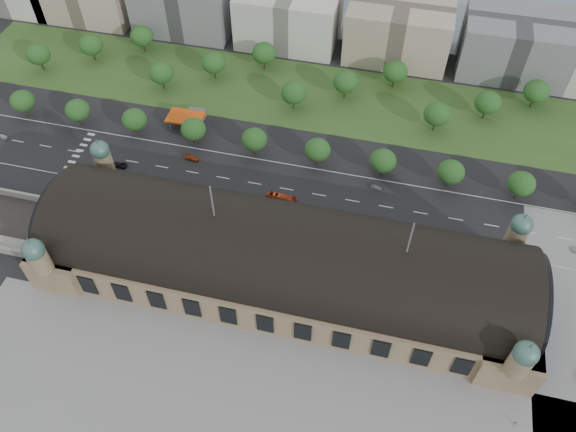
% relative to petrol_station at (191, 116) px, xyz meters
% --- Properties ---
extents(ground, '(900.00, 900.00, 0.00)m').
position_rel_petrol_station_xyz_m(ground, '(53.91, -65.28, -2.95)').
color(ground, black).
rests_on(ground, ground).
extents(station, '(150.00, 48.40, 44.30)m').
position_rel_petrol_station_xyz_m(station, '(53.91, -65.28, 7.33)').
color(station, '#8D7757').
rests_on(station, ground).
extents(plaza_south, '(190.00, 48.00, 0.12)m').
position_rel_petrol_station_xyz_m(plaza_south, '(63.91, -109.28, -2.95)').
color(plaza_south, gray).
rests_on(plaza_south, ground).
extents(road_slab, '(260.00, 26.00, 0.10)m').
position_rel_petrol_station_xyz_m(road_slab, '(33.91, -27.28, -2.95)').
color(road_slab, black).
rests_on(road_slab, ground).
extents(grass_belt, '(300.00, 45.00, 0.10)m').
position_rel_petrol_station_xyz_m(grass_belt, '(38.91, 27.72, -2.95)').
color(grass_belt, '#315421').
rests_on(grass_belt, ground).
extents(petrol_station, '(14.00, 13.00, 5.05)m').
position_rel_petrol_station_xyz_m(petrol_station, '(0.00, 0.00, 0.00)').
color(petrol_station, '#CF480C').
rests_on(petrol_station, ground).
extents(office_2, '(45.00, 32.00, 24.00)m').
position_rel_petrol_station_xyz_m(office_2, '(-26.09, 67.72, 9.05)').
color(office_2, slate).
rests_on(office_2, ground).
extents(office_3, '(45.00, 32.00, 24.00)m').
position_rel_petrol_station_xyz_m(office_3, '(23.91, 67.72, 9.05)').
color(office_3, silver).
rests_on(office_3, ground).
extents(office_4, '(45.00, 32.00, 24.00)m').
position_rel_petrol_station_xyz_m(office_4, '(73.91, 67.72, 9.05)').
color(office_4, '#BBA893').
rests_on(office_4, ground).
extents(office_5, '(45.00, 32.00, 24.00)m').
position_rel_petrol_station_xyz_m(office_5, '(123.91, 67.72, 9.05)').
color(office_5, slate).
rests_on(office_5, ground).
extents(tree_row_0, '(9.60, 9.60, 11.52)m').
position_rel_petrol_station_xyz_m(tree_row_0, '(-66.09, -12.28, 4.48)').
color(tree_row_0, '#2D2116').
rests_on(tree_row_0, ground).
extents(tree_row_1, '(9.60, 9.60, 11.52)m').
position_rel_petrol_station_xyz_m(tree_row_1, '(-42.09, -12.28, 4.48)').
color(tree_row_1, '#2D2116').
rests_on(tree_row_1, ground).
extents(tree_row_2, '(9.60, 9.60, 11.52)m').
position_rel_petrol_station_xyz_m(tree_row_2, '(-18.09, -12.28, 4.48)').
color(tree_row_2, '#2D2116').
rests_on(tree_row_2, ground).
extents(tree_row_3, '(9.60, 9.60, 11.52)m').
position_rel_petrol_station_xyz_m(tree_row_3, '(5.91, -12.28, 4.48)').
color(tree_row_3, '#2D2116').
rests_on(tree_row_3, ground).
extents(tree_row_4, '(9.60, 9.60, 11.52)m').
position_rel_petrol_station_xyz_m(tree_row_4, '(29.91, -12.28, 4.48)').
color(tree_row_4, '#2D2116').
rests_on(tree_row_4, ground).
extents(tree_row_5, '(9.60, 9.60, 11.52)m').
position_rel_petrol_station_xyz_m(tree_row_5, '(53.91, -12.28, 4.48)').
color(tree_row_5, '#2D2116').
rests_on(tree_row_5, ground).
extents(tree_row_6, '(9.60, 9.60, 11.52)m').
position_rel_petrol_station_xyz_m(tree_row_6, '(77.91, -12.28, 4.48)').
color(tree_row_6, '#2D2116').
rests_on(tree_row_6, ground).
extents(tree_row_7, '(9.60, 9.60, 11.52)m').
position_rel_petrol_station_xyz_m(tree_row_7, '(101.91, -12.28, 4.48)').
color(tree_row_7, '#2D2116').
rests_on(tree_row_7, ground).
extents(tree_row_8, '(9.60, 9.60, 11.52)m').
position_rel_petrol_station_xyz_m(tree_row_8, '(125.91, -12.28, 4.48)').
color(tree_row_8, '#2D2116').
rests_on(tree_row_8, ground).
extents(tree_belt_0, '(10.40, 10.40, 12.48)m').
position_rel_petrol_station_xyz_m(tree_belt_0, '(-76.09, 17.72, 5.10)').
color(tree_belt_0, '#2D2116').
rests_on(tree_belt_0, ground).
extents(tree_belt_1, '(10.40, 10.40, 12.48)m').
position_rel_petrol_station_xyz_m(tree_belt_1, '(-57.09, 29.72, 5.10)').
color(tree_belt_1, '#2D2116').
rests_on(tree_belt_1, ground).
extents(tree_belt_2, '(10.40, 10.40, 12.48)m').
position_rel_petrol_station_xyz_m(tree_belt_2, '(-38.09, 41.72, 5.10)').
color(tree_belt_2, '#2D2116').
rests_on(tree_belt_2, ground).
extents(tree_belt_3, '(10.40, 10.40, 12.48)m').
position_rel_petrol_station_xyz_m(tree_belt_3, '(-19.09, 17.72, 5.10)').
color(tree_belt_3, '#2D2116').
rests_on(tree_belt_3, ground).
extents(tree_belt_4, '(10.40, 10.40, 12.48)m').
position_rel_petrol_station_xyz_m(tree_belt_4, '(-0.09, 29.72, 5.10)').
color(tree_belt_4, '#2D2116').
rests_on(tree_belt_4, ground).
extents(tree_belt_5, '(10.40, 10.40, 12.48)m').
position_rel_petrol_station_xyz_m(tree_belt_5, '(18.91, 41.72, 5.10)').
color(tree_belt_5, '#2D2116').
rests_on(tree_belt_5, ground).
extents(tree_belt_6, '(10.40, 10.40, 12.48)m').
position_rel_petrol_station_xyz_m(tree_belt_6, '(37.91, 17.72, 5.10)').
color(tree_belt_6, '#2D2116').
rests_on(tree_belt_6, ground).
extents(tree_belt_7, '(10.40, 10.40, 12.48)m').
position_rel_petrol_station_xyz_m(tree_belt_7, '(56.91, 29.72, 5.10)').
color(tree_belt_7, '#2D2116').
rests_on(tree_belt_7, ground).
extents(tree_belt_8, '(10.40, 10.40, 12.48)m').
position_rel_petrol_station_xyz_m(tree_belt_8, '(75.91, 41.72, 5.10)').
color(tree_belt_8, '#2D2116').
rests_on(tree_belt_8, ground).
extents(tree_belt_9, '(10.40, 10.40, 12.48)m').
position_rel_petrol_station_xyz_m(tree_belt_9, '(94.91, 17.72, 5.10)').
color(tree_belt_9, '#2D2116').
rests_on(tree_belt_9, ground).
extents(tree_belt_10, '(10.40, 10.40, 12.48)m').
position_rel_petrol_station_xyz_m(tree_belt_10, '(113.91, 29.72, 5.10)').
color(tree_belt_10, '#2D2116').
rests_on(tree_belt_10, ground).
extents(tree_belt_11, '(10.40, 10.40, 12.48)m').
position_rel_petrol_station_xyz_m(tree_belt_11, '(132.91, 41.72, 5.10)').
color(tree_belt_11, '#2D2116').
rests_on(tree_belt_11, ground).
extents(traffic_car_0, '(4.44, 2.19, 1.45)m').
position_rel_petrol_station_xyz_m(traffic_car_0, '(-69.05, -26.84, -2.22)').
color(traffic_car_0, '#BABABC').
rests_on(traffic_car_0, ground).
extents(traffic_car_2, '(5.91, 3.02, 1.60)m').
position_rel_petrol_station_xyz_m(traffic_car_2, '(-17.63, -30.79, -2.15)').
color(traffic_car_2, black).
rests_on(traffic_car_2, ground).
extents(traffic_car_3, '(5.74, 2.83, 1.60)m').
position_rel_petrol_station_xyz_m(traffic_car_3, '(7.57, -20.82, -2.15)').
color(traffic_car_3, '#973413').
rests_on(traffic_car_3, ground).
extents(traffic_car_4, '(4.45, 2.23, 1.46)m').
position_rel_petrol_station_xyz_m(traffic_car_4, '(73.16, -37.68, -2.22)').
color(traffic_car_4, '#1C234E').
rests_on(traffic_car_4, ground).
extents(traffic_car_5, '(3.97, 1.75, 1.27)m').
position_rel_petrol_station_xyz_m(traffic_car_5, '(77.20, -19.53, -2.32)').
color(traffic_car_5, '#505257').
rests_on(traffic_car_5, ground).
extents(parked_car_0, '(4.93, 3.98, 1.58)m').
position_rel_petrol_station_xyz_m(parked_car_0, '(-25.43, -44.28, -2.16)').
color(parked_car_0, black).
rests_on(parked_car_0, ground).
extents(parked_car_1, '(5.02, 4.11, 1.27)m').
position_rel_petrol_station_xyz_m(parked_car_1, '(-7.65, -44.28, -2.31)').
color(parked_car_1, maroon).
rests_on(parked_car_1, ground).
extents(parked_car_2, '(5.06, 3.61, 1.36)m').
position_rel_petrol_station_xyz_m(parked_car_2, '(2.56, -43.09, -2.27)').
color(parked_car_2, '#1B224E').
rests_on(parked_car_2, ground).
extents(parked_car_3, '(5.01, 3.66, 1.59)m').
position_rel_petrol_station_xyz_m(parked_car_3, '(-8.22, -41.13, -2.16)').
color(parked_car_3, slate).
rests_on(parked_car_3, ground).
extents(parked_car_4, '(4.51, 3.50, 1.43)m').
position_rel_petrol_station_xyz_m(parked_car_4, '(2.41, -40.28, -2.23)').
color(parked_car_4, silver).
rests_on(parked_car_4, ground).
extents(parked_car_5, '(5.22, 4.14, 1.32)m').
position_rel_petrol_station_xyz_m(parked_car_5, '(20.95, -40.59, -2.29)').
color(parked_car_5, '#93959B').
rests_on(parked_car_5, ground).
extents(parked_car_6, '(5.09, 4.53, 1.42)m').
position_rel_petrol_station_xyz_m(parked_car_6, '(25.52, -44.28, -2.24)').
color(parked_car_6, black).
rests_on(parked_car_6, ground).
extents(bus_west, '(10.74, 3.34, 2.94)m').
position_rel_petrol_station_xyz_m(bus_west, '(45.55, -33.28, -1.48)').
color(bus_west, '#CC4920').
rests_on(bus_west, ground).
extents(bus_mid, '(11.75, 2.84, 3.27)m').
position_rel_petrol_station_xyz_m(bus_mid, '(57.50, -38.28, -1.32)').
color(bus_mid, beige).
rests_on(bus_mid, ground).
extents(bus_east, '(11.90, 3.72, 3.26)m').
position_rel_petrol_station_xyz_m(bus_east, '(80.34, -38.28, -1.32)').
color(bus_east, beige).
rests_on(bus_east, ground).
extents(pedestrian_0, '(0.85, 0.57, 1.61)m').
position_rel_petrol_station_xyz_m(pedestrian_0, '(124.30, -95.35, -2.14)').
color(pedestrian_0, gray).
rests_on(pedestrian_0, ground).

